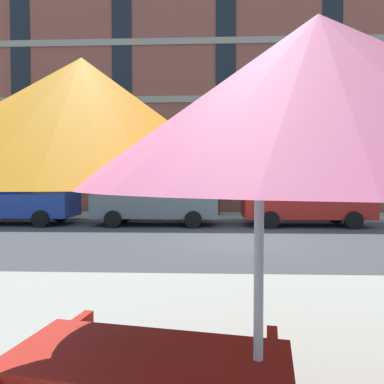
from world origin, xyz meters
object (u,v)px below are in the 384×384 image
pickup_blue (9,200)px  pickup_red (311,201)px  street_tree_left (12,157)px  street_tree_middle (218,162)px  pickup_gray (151,200)px  patio_umbrella (260,142)px

pickup_blue → pickup_red: bearing=0.0°
pickup_red → street_tree_left: (-14.12, 2.85, 2.01)m
pickup_blue → street_tree_middle: bearing=20.3°
pickup_blue → pickup_gray: (6.06, 0.00, 0.00)m
pickup_gray → street_tree_middle: 4.75m
street_tree_left → patio_umbrella: (10.15, -15.55, -0.93)m
street_tree_middle → patio_umbrella: size_ratio=1.10×
pickup_red → street_tree_left: size_ratio=1.21×
street_tree_middle → patio_umbrella: 16.04m
pickup_red → street_tree_middle: size_ratio=1.27×
pickup_blue → street_tree_middle: 9.73m
pickup_gray → pickup_red: 6.63m
patio_umbrella → pickup_red: bearing=72.7°
street_tree_left → street_tree_middle: 10.41m
pickup_gray → street_tree_middle: size_ratio=1.27×
patio_umbrella → street_tree_left: bearing=123.1°
pickup_gray → patio_umbrella: patio_umbrella is taller
pickup_blue → pickup_gray: bearing=0.0°
pickup_gray → patio_umbrella: (2.67, -12.70, 1.08)m
pickup_blue → pickup_red: 12.69m
street_tree_left → pickup_red: bearing=-11.4°
street_tree_left → pickup_blue: bearing=-63.5°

